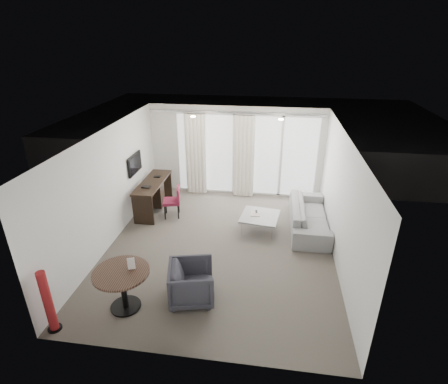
# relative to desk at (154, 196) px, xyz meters

# --- Properties ---
(floor) EXTENTS (5.00, 6.00, 0.00)m
(floor) POSITION_rel_desk_xyz_m (2.07, -1.56, -0.41)
(floor) COLOR #554F46
(floor) RESTS_ON ground
(ceiling) EXTENTS (5.00, 6.00, 0.00)m
(ceiling) POSITION_rel_desk_xyz_m (2.07, -1.56, 2.19)
(ceiling) COLOR white
(ceiling) RESTS_ON ground
(wall_left) EXTENTS (0.00, 6.00, 2.60)m
(wall_left) POSITION_rel_desk_xyz_m (-0.43, -1.56, 0.89)
(wall_left) COLOR silver
(wall_left) RESTS_ON ground
(wall_right) EXTENTS (0.00, 6.00, 2.60)m
(wall_right) POSITION_rel_desk_xyz_m (4.57, -1.56, 0.89)
(wall_right) COLOR silver
(wall_right) RESTS_ON ground
(wall_front) EXTENTS (5.00, 0.00, 2.60)m
(wall_front) POSITION_rel_desk_xyz_m (2.07, -4.56, 0.89)
(wall_front) COLOR silver
(wall_front) RESTS_ON ground
(window_panel) EXTENTS (4.00, 0.02, 2.38)m
(window_panel) POSITION_rel_desk_xyz_m (2.37, 1.43, 0.79)
(window_panel) COLOR white
(window_panel) RESTS_ON ground
(window_frame) EXTENTS (4.10, 0.06, 2.44)m
(window_frame) POSITION_rel_desk_xyz_m (2.37, 1.41, 0.79)
(window_frame) COLOR white
(window_frame) RESTS_ON ground
(curtain_left) EXTENTS (0.60, 0.20, 2.38)m
(curtain_left) POSITION_rel_desk_xyz_m (0.92, 1.26, 0.79)
(curtain_left) COLOR silver
(curtain_left) RESTS_ON ground
(curtain_right) EXTENTS (0.60, 0.20, 2.38)m
(curtain_right) POSITION_rel_desk_xyz_m (2.32, 1.26, 0.79)
(curtain_right) COLOR silver
(curtain_right) RESTS_ON ground
(curtain_track) EXTENTS (4.80, 0.04, 0.04)m
(curtain_track) POSITION_rel_desk_xyz_m (2.07, 1.26, 2.04)
(curtain_track) COLOR #B2B2B7
(curtain_track) RESTS_ON ceiling
(downlight_a) EXTENTS (0.12, 0.12, 0.02)m
(downlight_a) POSITION_rel_desk_xyz_m (1.17, 0.04, 2.18)
(downlight_a) COLOR #FFE0B2
(downlight_a) RESTS_ON ceiling
(downlight_b) EXTENTS (0.12, 0.12, 0.02)m
(downlight_b) POSITION_rel_desk_xyz_m (3.27, 0.04, 2.18)
(downlight_b) COLOR #FFE0B2
(downlight_b) RESTS_ON ceiling
(desk) EXTENTS (0.55, 1.76, 0.83)m
(desk) POSITION_rel_desk_xyz_m (0.00, 0.00, 0.00)
(desk) COLOR black
(desk) RESTS_ON floor
(tv) EXTENTS (0.05, 0.80, 0.50)m
(tv) POSITION_rel_desk_xyz_m (-0.39, -0.11, 0.94)
(tv) COLOR black
(tv) RESTS_ON wall_left
(desk_chair) EXTENTS (0.54, 0.52, 0.83)m
(desk_chair) POSITION_rel_desk_xyz_m (0.59, -0.30, 0.00)
(desk_chair) COLOR maroon
(desk_chair) RESTS_ON floor
(round_table) EXTENTS (1.22, 1.22, 0.77)m
(round_table) POSITION_rel_desk_xyz_m (0.69, -3.68, -0.03)
(round_table) COLOR #3E291E
(round_table) RESTS_ON floor
(menu_card) EXTENTS (0.12, 0.06, 0.22)m
(menu_card) POSITION_rel_desk_xyz_m (0.85, -3.58, 0.31)
(menu_card) COLOR white
(menu_card) RESTS_ON round_table
(red_lamp) EXTENTS (0.29, 0.29, 1.15)m
(red_lamp) POSITION_rel_desk_xyz_m (-0.27, -4.33, 0.16)
(red_lamp) COLOR maroon
(red_lamp) RESTS_ON floor
(tub_armchair) EXTENTS (0.96, 0.94, 0.73)m
(tub_armchair) POSITION_rel_desk_xyz_m (1.82, -3.31, -0.05)
(tub_armchair) COLOR #30303A
(tub_armchair) RESTS_ON floor
(coffee_table) EXTENTS (1.00, 1.00, 0.40)m
(coffee_table) POSITION_rel_desk_xyz_m (2.91, -0.68, -0.21)
(coffee_table) COLOR gray
(coffee_table) RESTS_ON floor
(remote) EXTENTS (0.07, 0.17, 0.02)m
(remote) POSITION_rel_desk_xyz_m (2.81, -0.52, -0.05)
(remote) COLOR black
(remote) RESTS_ON coffee_table
(magazine) EXTENTS (0.21, 0.27, 0.02)m
(magazine) POSITION_rel_desk_xyz_m (2.79, -0.61, -0.05)
(magazine) COLOR gray
(magazine) RESTS_ON coffee_table
(sofa) EXTENTS (0.88, 2.25, 0.66)m
(sofa) POSITION_rel_desk_xyz_m (4.11, -0.38, -0.08)
(sofa) COLOR gray
(sofa) RESTS_ON floor
(terrace_slab) EXTENTS (5.60, 3.00, 0.12)m
(terrace_slab) POSITION_rel_desk_xyz_m (2.37, 2.94, -0.47)
(terrace_slab) COLOR #4D4D50
(terrace_slab) RESTS_ON ground
(rattan_chair_a) EXTENTS (0.68, 0.68, 0.88)m
(rattan_chair_a) POSITION_rel_desk_xyz_m (2.47, 2.19, 0.03)
(rattan_chair_a) COLOR brown
(rattan_chair_a) RESTS_ON terrace_slab
(rattan_chair_b) EXTENTS (0.54, 0.54, 0.76)m
(rattan_chair_b) POSITION_rel_desk_xyz_m (3.90, 3.25, -0.03)
(rattan_chair_b) COLOR brown
(rattan_chair_b) RESTS_ON terrace_slab
(rattan_table) EXTENTS (0.63, 0.63, 0.47)m
(rattan_table) POSITION_rel_desk_xyz_m (3.94, 2.37, -0.18)
(rattan_table) COLOR brown
(rattan_table) RESTS_ON terrace_slab
(balustrade) EXTENTS (5.50, 0.06, 1.05)m
(balustrade) POSITION_rel_desk_xyz_m (2.37, 4.39, 0.09)
(balustrade) COLOR #B2B2B7
(balustrade) RESTS_ON terrace_slab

